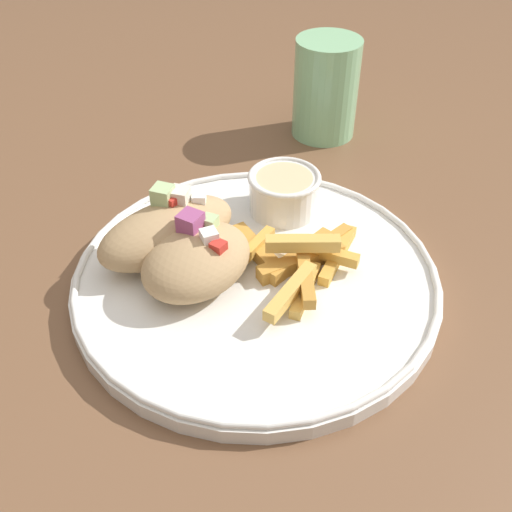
{
  "coord_description": "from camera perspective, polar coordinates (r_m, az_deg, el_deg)",
  "views": [
    {
      "loc": [
        -0.06,
        -0.44,
        1.13
      ],
      "look_at": [
        -0.04,
        -0.06,
        0.8
      ],
      "focal_mm": 42.0,
      "sensor_mm": 36.0,
      "label": 1
    }
  ],
  "objects": [
    {
      "name": "sauce_ramekin",
      "position": [
        0.58,
        2.69,
        6.24
      ],
      "size": [
        0.07,
        0.07,
        0.04
      ],
      "color": "white",
      "rests_on": "plate"
    },
    {
      "name": "plate",
      "position": [
        0.52,
        0.0,
        -2.04
      ],
      "size": [
        0.32,
        0.32,
        0.02
      ],
      "color": "white",
      "rests_on": "table"
    },
    {
      "name": "fries_pile",
      "position": [
        0.51,
        4.01,
        -0.36
      ],
      "size": [
        0.13,
        0.13,
        0.03
      ],
      "color": "#E5B251",
      "rests_on": "plate"
    },
    {
      "name": "table",
      "position": [
        0.61,
        3.42,
        -2.88
      ],
      "size": [
        1.56,
        1.56,
        0.77
      ],
      "color": "brown",
      "rests_on": "ground_plane"
    },
    {
      "name": "pita_sandwich_near",
      "position": [
        0.5,
        -5.67,
        -0.37
      ],
      "size": [
        0.13,
        0.13,
        0.06
      ],
      "rotation": [
        0.0,
        0.0,
        0.83
      ],
      "color": "tan",
      "rests_on": "plate"
    },
    {
      "name": "pita_sandwich_far",
      "position": [
        0.53,
        -8.44,
        2.36
      ],
      "size": [
        0.14,
        0.12,
        0.06
      ],
      "rotation": [
        0.0,
        0.0,
        0.58
      ],
      "color": "tan",
      "rests_on": "plate"
    },
    {
      "name": "water_glass",
      "position": [
        0.73,
        6.63,
        15.18
      ],
      "size": [
        0.08,
        0.08,
        0.11
      ],
      "color": "#8CCC93",
      "rests_on": "table"
    }
  ]
}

